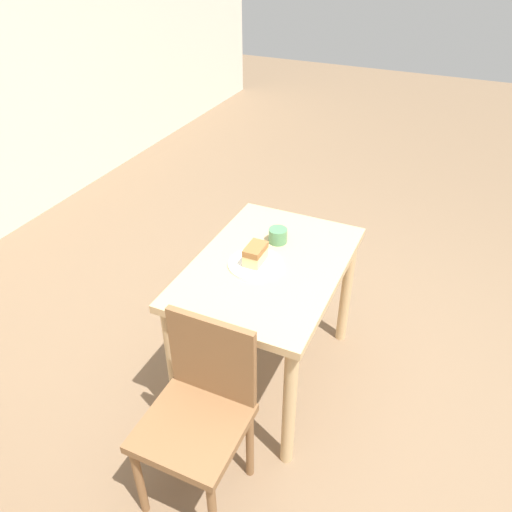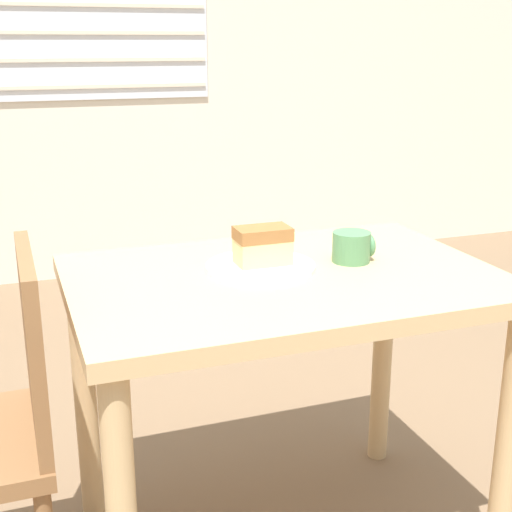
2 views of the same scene
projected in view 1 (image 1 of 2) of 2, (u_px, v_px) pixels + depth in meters
ground_plane at (349, 413)px, 2.60m from camera, size 14.00×14.00×0.00m
dining_table_near at (269, 284)px, 2.46m from camera, size 1.01×0.69×0.76m
chair_near_window at (200, 409)px, 2.03m from camera, size 0.40×0.40×0.87m
plate at (256, 264)px, 2.38m from camera, size 0.26×0.26×0.01m
cake_slice at (255, 254)px, 2.35m from camera, size 0.13×0.08×0.09m
coffee_mug at (278, 235)px, 2.53m from camera, size 0.10×0.09×0.08m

